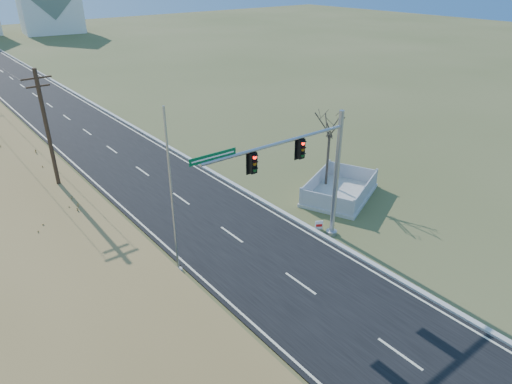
% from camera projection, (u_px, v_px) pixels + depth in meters
% --- Properties ---
extents(ground, '(260.00, 260.00, 0.00)m').
position_uv_depth(ground, '(275.00, 266.00, 24.62)').
color(ground, '#495027').
rests_on(ground, ground).
extents(road, '(8.00, 180.00, 0.06)m').
position_uv_depth(road, '(26.00, 89.00, 59.62)').
color(road, black).
rests_on(road, ground).
extents(curb, '(0.30, 180.00, 0.18)m').
position_uv_depth(curb, '(59.00, 84.00, 61.90)').
color(curb, '#B2AFA8').
rests_on(curb, ground).
extents(utility_pole_near, '(1.80, 0.26, 9.00)m').
position_uv_depth(utility_pole_near, '(49.00, 136.00, 29.41)').
color(utility_pole_near, '#422D1E').
rests_on(utility_pole_near, ground).
extents(condo_ne, '(14.12, 10.51, 16.52)m').
position_uv_depth(condo_ne, '(49.00, 2.00, 105.53)').
color(condo_ne, white).
rests_on(condo_ne, ground).
extents(traffic_signal_mast, '(9.64, 0.66, 7.67)m').
position_uv_depth(traffic_signal_mast, '(313.00, 171.00, 24.46)').
color(traffic_signal_mast, '#9EA0A5').
rests_on(traffic_signal_mast, ground).
extents(fence_enclosure, '(6.83, 5.89, 1.31)m').
position_uv_depth(fence_enclosure, '(339.00, 193.00, 31.95)').
color(fence_enclosure, '#B7B5AD').
rests_on(fence_enclosure, ground).
extents(open_sign, '(0.44, 0.29, 0.60)m').
position_uv_depth(open_sign, '(319.00, 225.00, 27.86)').
color(open_sign, white).
rests_on(open_sign, ground).
extents(flagpole, '(0.40, 0.40, 8.98)m').
position_uv_depth(flagpole, '(173.00, 212.00, 22.61)').
color(flagpole, '#B7B5AD').
rests_on(flagpole, ground).
extents(bare_tree, '(2.29, 2.29, 6.06)m').
position_uv_depth(bare_tree, '(330.00, 123.00, 31.26)').
color(bare_tree, '#4C3F33').
rests_on(bare_tree, ground).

